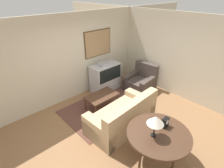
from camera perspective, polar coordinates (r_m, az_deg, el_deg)
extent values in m
plane|color=#8E6642|center=(4.87, 2.03, -13.53)|extent=(12.00, 12.00, 0.00)
cube|color=beige|center=(5.65, -13.23, 8.09)|extent=(12.00, 0.06, 2.70)
cube|color=#4C381E|center=(6.09, -4.62, 13.13)|extent=(1.09, 0.03, 0.89)
cube|color=#A37F56|center=(6.07, -4.51, 13.10)|extent=(1.04, 0.01, 0.84)
cube|color=beige|center=(6.09, 20.35, 8.54)|extent=(0.06, 12.00, 2.70)
cube|color=brown|center=(5.53, -1.82, -7.50)|extent=(2.60, 1.72, 0.01)
cube|color=#B7B7BC|center=(6.37, -2.13, 0.07)|extent=(1.05, 0.55, 0.44)
cube|color=#B7B7BC|center=(6.15, -2.21, 4.03)|extent=(1.05, 0.55, 0.53)
cube|color=black|center=(5.96, -0.45, 3.21)|extent=(0.95, 0.01, 0.47)
cube|color=#9E9EA3|center=(6.03, -2.26, 6.73)|extent=(0.47, 0.30, 0.09)
cube|color=tan|center=(4.73, 2.92, -11.30)|extent=(1.89, 1.04, 0.47)
cube|color=tan|center=(4.26, 6.73, -8.55)|extent=(1.85, 0.32, 0.48)
cube|color=tan|center=(5.19, 8.86, -6.40)|extent=(0.29, 0.95, 0.63)
cube|color=tan|center=(4.25, -4.50, -15.46)|extent=(0.29, 0.95, 0.63)
cube|color=#877154|center=(4.64, 8.58, -6.25)|extent=(0.37, 0.14, 0.34)
cube|color=#877154|center=(4.12, 1.57, -11.10)|extent=(0.37, 0.14, 0.34)
cube|color=#473D38|center=(6.43, 9.02, -0.13)|extent=(1.02, 0.97, 0.41)
cube|color=#473D38|center=(6.53, 11.20, 4.62)|extent=(0.26, 0.89, 0.51)
cube|color=#473D38|center=(6.57, 6.47, 1.41)|extent=(0.96, 0.25, 0.55)
cube|color=#473D38|center=(6.24, 11.81, -0.63)|extent=(0.96, 0.25, 0.55)
cube|color=#472D1E|center=(5.27, -3.39, -3.84)|extent=(0.97, 0.60, 0.04)
cylinder|color=#472D1E|center=(5.03, -5.32, -8.98)|extent=(0.04, 0.04, 0.42)
cylinder|color=#472D1E|center=(5.49, 1.88, -5.21)|extent=(0.04, 0.04, 0.42)
cylinder|color=#472D1E|center=(5.36, -8.65, -6.51)|extent=(0.04, 0.04, 0.42)
cylinder|color=#472D1E|center=(5.80, -1.60, -3.19)|extent=(0.04, 0.04, 0.42)
cylinder|color=#472D1E|center=(3.73, 14.96, -15.44)|extent=(1.28, 1.28, 0.04)
cube|color=#472D1E|center=(3.78, 14.84, -16.11)|extent=(1.09, 0.51, 0.08)
cylinder|color=#472D1E|center=(3.77, 9.22, -22.60)|extent=(0.05, 0.05, 0.71)
cylinder|color=#472D1E|center=(4.30, 17.01, -15.56)|extent=(0.05, 0.05, 0.71)
cylinder|color=#472D1E|center=(3.89, 19.66, -22.21)|extent=(0.05, 0.05, 0.71)
cylinder|color=black|center=(3.63, 13.37, -15.93)|extent=(0.11, 0.11, 0.02)
cylinder|color=black|center=(3.49, 13.78, -13.35)|extent=(0.02, 0.02, 0.41)
cone|color=silver|center=(3.38, 14.09, -11.39)|extent=(0.32, 0.32, 0.17)
cube|color=black|center=(3.83, 16.93, -11.91)|extent=(0.16, 0.09, 0.21)
cylinder|color=white|center=(3.79, 17.63, -11.79)|extent=(0.11, 0.01, 0.11)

